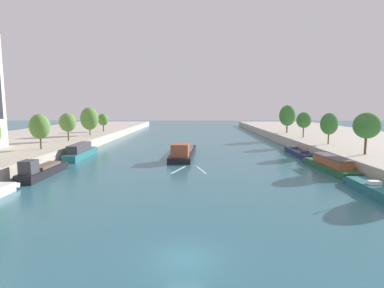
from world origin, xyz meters
The scene contains 17 objects.
ground_plane centered at (0.00, 0.00, 0.00)m, with size 400.00×400.00×0.00m, color #2D6070.
quay_left centered at (-41.74, 55.00, 1.11)m, with size 36.00×170.00×2.22m, color #B7AD9E.
quay_right centered at (41.74, 55.00, 1.11)m, with size 36.00×170.00×2.22m, color #B7AD9E.
barge_midriver centered at (-1.75, 40.82, 0.93)m, with size 5.17×20.27×3.26m.
wake_behind_barge centered at (-0.18, 28.02, 0.01)m, with size 5.59×6.05×0.03m.
moored_boat_left_lone centered at (-21.22, 23.25, 0.91)m, with size 2.38×11.55×2.96m.
moored_boat_left_gap_after centered at (-21.83, 39.53, 1.18)m, with size 2.88×13.92×2.82m.
moored_boat_right_near centered at (21.73, 27.85, 0.98)m, with size 3.15×14.34×2.36m.
moored_boat_right_far centered at (22.03, 42.80, 0.52)m, with size 2.68×13.43×2.09m.
tree_left_third centered at (-27.61, 35.62, 6.35)m, with size 3.56×3.56×6.41m.
tree_left_nearest centered at (-28.29, 49.26, 6.40)m, with size 3.69×3.69×6.30m.
tree_left_distant centered at (-27.93, 62.39, 6.73)m, with size 4.70×4.70×7.55m.
tree_left_second centered at (-28.22, 75.36, 5.92)m, with size 3.27×3.27×5.60m.
tree_right_third centered at (28.32, 30.02, 6.91)m, with size 4.11×4.11×6.82m.
tree_right_far centered at (28.38, 43.71, 6.43)m, with size 3.50×3.50×6.47m.
tree_right_second centered at (28.06, 57.38, 6.59)m, with size 3.64×3.64×6.39m.
tree_right_end_of_row centered at (28.31, 71.83, 7.30)m, with size 4.79×4.79×8.20m.
Camera 1 is at (0.64, -18.49, 9.93)m, focal length 28.05 mm.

